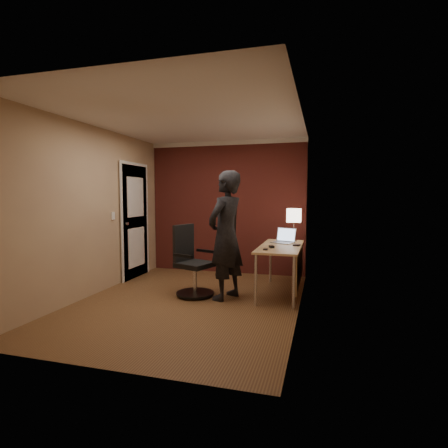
{
  "coord_description": "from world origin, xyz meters",
  "views": [
    {
      "loc": [
        1.77,
        -4.47,
        1.47
      ],
      "look_at": [
        0.35,
        0.55,
        1.05
      ],
      "focal_mm": 28.0,
      "sensor_mm": 36.0,
      "label": 1
    }
  ],
  "objects": [
    {
      "name": "person",
      "position": [
        0.46,
        0.27,
        0.91
      ],
      "size": [
        0.64,
        0.78,
        1.83
      ],
      "primitive_type": "imported",
      "rotation": [
        0.0,
        0.0,
        -1.92
      ],
      "color": "black",
      "rests_on": "ground"
    },
    {
      "name": "wallet",
      "position": [
        1.41,
        0.78,
        0.74
      ],
      "size": [
        0.11,
        0.13,
        0.02
      ],
      "primitive_type": "cube",
      "rotation": [
        0.0,
        0.0,
        -0.21
      ],
      "color": "black",
      "rests_on": "desk"
    },
    {
      "name": "room",
      "position": [
        -0.27,
        1.54,
        1.37
      ],
      "size": [
        4.0,
        4.0,
        4.0
      ],
      "color": "brown",
      "rests_on": "ground"
    },
    {
      "name": "laptop",
      "position": [
        1.2,
        1.07,
        0.79
      ],
      "size": [
        0.4,
        0.37,
        0.23
      ],
      "color": "silver",
      "rests_on": "desk"
    },
    {
      "name": "phone",
      "position": [
        1.02,
        0.27,
        0.73
      ],
      "size": [
        0.07,
        0.12,
        0.01
      ],
      "primitive_type": "cube",
      "rotation": [
        0.0,
        0.0,
        0.09
      ],
      "color": "black",
      "rests_on": "desk"
    },
    {
      "name": "desk",
      "position": [
        1.25,
        0.74,
        0.6
      ],
      "size": [
        0.6,
        1.5,
        0.73
      ],
      "color": "tan",
      "rests_on": "ground"
    },
    {
      "name": "mouse",
      "position": [
        1.08,
        0.47,
        0.75
      ],
      "size": [
        0.09,
        0.12,
        0.03
      ],
      "primitive_type": "cube",
      "rotation": [
        0.0,
        0.0,
        0.39
      ],
      "color": "black",
      "rests_on": "desk"
    },
    {
      "name": "desk_lamp",
      "position": [
        1.32,
        1.29,
        1.15
      ],
      "size": [
        0.22,
        0.22,
        0.54
      ],
      "color": "silver",
      "rests_on": "desk"
    },
    {
      "name": "office_chair",
      "position": [
        -0.08,
        0.29,
        0.45
      ],
      "size": [
        0.59,
        0.65,
        1.02
      ],
      "color": "black",
      "rests_on": "ground"
    }
  ]
}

